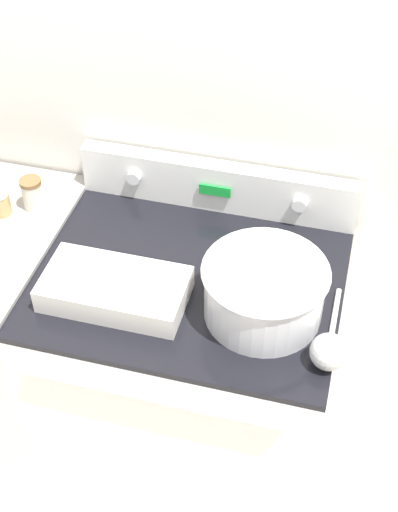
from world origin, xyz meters
TOP-DOWN VIEW (x-y plane):
  - kitchen_wall at (0.00, 0.68)m, footprint 8.00×0.05m
  - stove_range at (0.00, 0.32)m, footprint 0.79×0.67m
  - control_panel at (0.00, 0.62)m, footprint 0.79×0.07m
  - mixing_bowl at (0.21, 0.24)m, footprint 0.31×0.31m
  - casserole_dish at (-0.16, 0.19)m, footprint 0.36×0.19m
  - ladle at (0.38, 0.13)m, footprint 0.09×0.28m
  - spice_jar_brown_cap at (-0.50, 0.46)m, footprint 0.06×0.06m

SIDE VIEW (x-z plane):
  - stove_range at x=0.00m, z-range 0.00..0.90m
  - casserole_dish at x=-0.16m, z-range 0.91..0.97m
  - ladle at x=0.38m, z-range 0.90..0.99m
  - spice_jar_brown_cap at x=-0.50m, z-range 0.92..1.01m
  - control_panel at x=0.00m, z-range 0.90..1.05m
  - mixing_bowl at x=0.21m, z-range 0.91..1.06m
  - kitchen_wall at x=0.00m, z-range 0.00..2.50m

